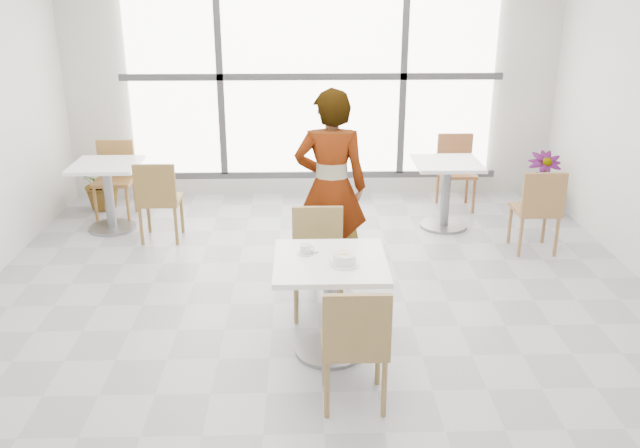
{
  "coord_description": "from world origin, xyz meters",
  "views": [
    {
      "loc": [
        -0.11,
        -4.71,
        2.65
      ],
      "look_at": [
        0.0,
        -0.3,
        1.0
      ],
      "focal_mm": 37.6,
      "sensor_mm": 36.0,
      "label": 1
    }
  ],
  "objects_px": {
    "chair_far": "(318,253)",
    "bg_chair_left_far": "(115,174)",
    "plant_right": "(542,182)",
    "oatmeal_bowl": "(344,259)",
    "bg_chair_right_far": "(456,166)",
    "plant_left": "(104,182)",
    "bg_chair_left_near": "(158,196)",
    "chair_near": "(355,340)",
    "bg_chair_right_near": "(539,206)",
    "person": "(331,188)",
    "bg_table_left": "(108,187)",
    "coffee_cup": "(306,250)",
    "bg_table_right": "(446,185)",
    "main_table": "(330,289)"
  },
  "relations": [
    {
      "from": "bg_chair_left_near",
      "to": "bg_chair_right_near",
      "type": "height_order",
      "value": "same"
    },
    {
      "from": "main_table",
      "to": "bg_table_left",
      "type": "distance_m",
      "value": 3.51
    },
    {
      "from": "chair_near",
      "to": "bg_chair_right_near",
      "type": "xyz_separation_m",
      "value": [
        2.01,
        2.54,
        0.0
      ]
    },
    {
      "from": "plant_right",
      "to": "plant_left",
      "type": "bearing_deg",
      "value": 177.74
    },
    {
      "from": "bg_table_right",
      "to": "bg_chair_left_far",
      "type": "distance_m",
      "value": 3.76
    },
    {
      "from": "bg_chair_right_far",
      "to": "chair_far",
      "type": "bearing_deg",
      "value": -122.98
    },
    {
      "from": "oatmeal_bowl",
      "to": "plant_left",
      "type": "distance_m",
      "value": 4.37
    },
    {
      "from": "person",
      "to": "bg_chair_right_near",
      "type": "height_order",
      "value": "person"
    },
    {
      "from": "plant_right",
      "to": "coffee_cup",
      "type": "bearing_deg",
      "value": -132.71
    },
    {
      "from": "bg_chair_left_far",
      "to": "plant_left",
      "type": "height_order",
      "value": "bg_chair_left_far"
    },
    {
      "from": "chair_far",
      "to": "bg_chair_left_far",
      "type": "height_order",
      "value": "same"
    },
    {
      "from": "oatmeal_bowl",
      "to": "chair_far",
      "type": "bearing_deg",
      "value": 101.93
    },
    {
      "from": "main_table",
      "to": "bg_chair_right_far",
      "type": "distance_m",
      "value": 3.72
    },
    {
      "from": "chair_far",
      "to": "oatmeal_bowl",
      "type": "xyz_separation_m",
      "value": [
        0.17,
        -0.79,
        0.29
      ]
    },
    {
      "from": "oatmeal_bowl",
      "to": "coffee_cup",
      "type": "height_order",
      "value": "oatmeal_bowl"
    },
    {
      "from": "bg_table_left",
      "to": "bg_chair_left_far",
      "type": "height_order",
      "value": "bg_chair_left_far"
    },
    {
      "from": "bg_chair_right_near",
      "to": "person",
      "type": "bearing_deg",
      "value": 15.05
    },
    {
      "from": "oatmeal_bowl",
      "to": "plant_left",
      "type": "xyz_separation_m",
      "value": [
        -2.66,
        3.44,
        -0.46
      ]
    },
    {
      "from": "person",
      "to": "bg_chair_right_near",
      "type": "bearing_deg",
      "value": -162.56
    },
    {
      "from": "person",
      "to": "bg_table_left",
      "type": "height_order",
      "value": "person"
    },
    {
      "from": "bg_chair_right_near",
      "to": "bg_table_left",
      "type": "bearing_deg",
      "value": -10.15
    },
    {
      "from": "oatmeal_bowl",
      "to": "bg_chair_left_far",
      "type": "xyz_separation_m",
      "value": [
        -2.45,
        3.2,
        -0.29
      ]
    },
    {
      "from": "bg_table_left",
      "to": "bg_chair_right_near",
      "type": "relative_size",
      "value": 0.86
    },
    {
      "from": "bg_table_right",
      "to": "bg_chair_right_far",
      "type": "bearing_deg",
      "value": 70.2
    },
    {
      "from": "bg_chair_right_far",
      "to": "coffee_cup",
      "type": "bearing_deg",
      "value": -119.29
    },
    {
      "from": "chair_far",
      "to": "bg_chair_right_far",
      "type": "bearing_deg",
      "value": 57.02
    },
    {
      "from": "bg_table_left",
      "to": "bg_chair_right_far",
      "type": "distance_m",
      "value": 4.0
    },
    {
      "from": "plant_right",
      "to": "person",
      "type": "bearing_deg",
      "value": -144.17
    },
    {
      "from": "person",
      "to": "plant_left",
      "type": "relative_size",
      "value": 2.64
    },
    {
      "from": "person",
      "to": "bg_chair_left_near",
      "type": "bearing_deg",
      "value": -26.63
    },
    {
      "from": "person",
      "to": "chair_far",
      "type": "bearing_deg",
      "value": 80.02
    },
    {
      "from": "main_table",
      "to": "chair_near",
      "type": "relative_size",
      "value": 0.92
    },
    {
      "from": "chair_far",
      "to": "oatmeal_bowl",
      "type": "height_order",
      "value": "chair_far"
    },
    {
      "from": "oatmeal_bowl",
      "to": "bg_table_left",
      "type": "xyz_separation_m",
      "value": [
        -2.4,
        2.74,
        -0.31
      ]
    },
    {
      "from": "oatmeal_bowl",
      "to": "bg_chair_right_far",
      "type": "bearing_deg",
      "value": 65.79
    },
    {
      "from": "oatmeal_bowl",
      "to": "person",
      "type": "bearing_deg",
      "value": 91.62
    },
    {
      "from": "oatmeal_bowl",
      "to": "bg_chair_left_near",
      "type": "relative_size",
      "value": 0.24
    },
    {
      "from": "chair_near",
      "to": "bg_chair_left_far",
      "type": "height_order",
      "value": "same"
    },
    {
      "from": "bg_chair_right_near",
      "to": "plant_right",
      "type": "height_order",
      "value": "bg_chair_right_near"
    },
    {
      "from": "bg_chair_left_far",
      "to": "plant_right",
      "type": "bearing_deg",
      "value": 0.39
    },
    {
      "from": "coffee_cup",
      "to": "bg_table_left",
      "type": "height_order",
      "value": "coffee_cup"
    },
    {
      "from": "chair_far",
      "to": "bg_chair_left_far",
      "type": "distance_m",
      "value": 3.32
    },
    {
      "from": "plant_left",
      "to": "plant_right",
      "type": "xyz_separation_m",
      "value": [
        5.19,
        -0.2,
        0.02
      ]
    },
    {
      "from": "bg_table_left",
      "to": "coffee_cup",
      "type": "bearing_deg",
      "value": -49.82
    },
    {
      "from": "bg_table_right",
      "to": "plant_left",
      "type": "xyz_separation_m",
      "value": [
        -3.94,
        0.73,
        -0.15
      ]
    },
    {
      "from": "coffee_cup",
      "to": "bg_chair_right_far",
      "type": "bearing_deg",
      "value": 60.71
    },
    {
      "from": "main_table",
      "to": "bg_chair_right_far",
      "type": "height_order",
      "value": "bg_chair_right_far"
    },
    {
      "from": "coffee_cup",
      "to": "person",
      "type": "relative_size",
      "value": 0.09
    },
    {
      "from": "bg_chair_left_near",
      "to": "bg_chair_left_far",
      "type": "xyz_separation_m",
      "value": [
        -0.66,
        0.86,
        0.0
      ]
    },
    {
      "from": "bg_table_left",
      "to": "plant_right",
      "type": "distance_m",
      "value": 4.96
    }
  ]
}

